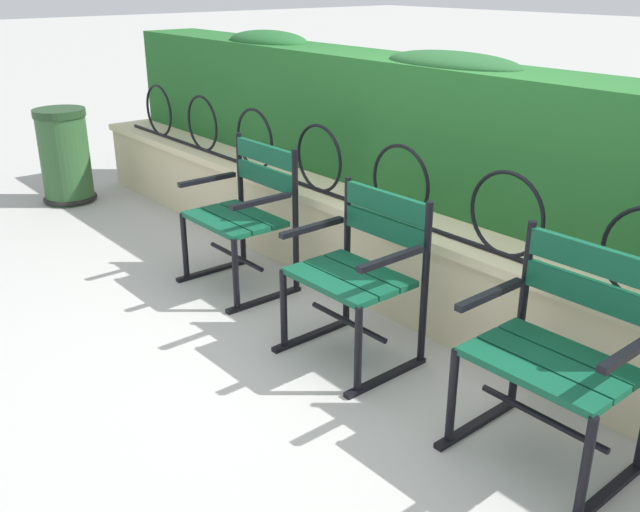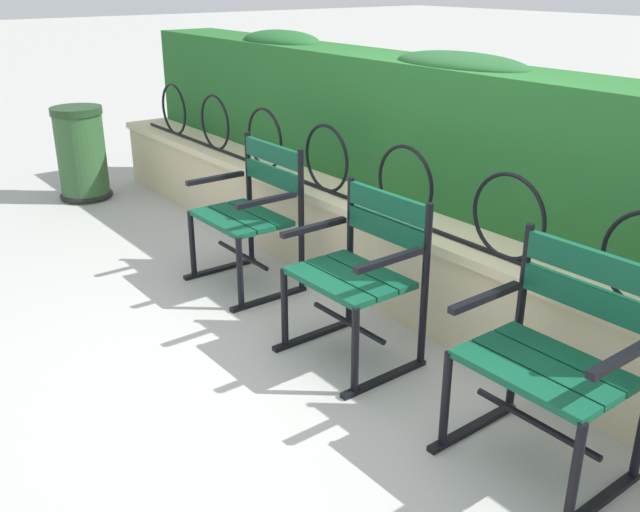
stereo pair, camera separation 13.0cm
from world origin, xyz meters
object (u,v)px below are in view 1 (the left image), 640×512
at_px(park_chair_left, 245,212).
at_px(trash_bin, 65,158).
at_px(park_chair_centre, 360,270).
at_px(park_chair_right, 562,350).

xyz_separation_m(park_chair_left, trash_bin, (-2.38, -0.21, -0.10)).
distance_m(park_chair_left, park_chair_centre, 1.08).
distance_m(park_chair_centre, trash_bin, 3.47).
bearing_deg(park_chair_centre, trash_bin, -177.34).
bearing_deg(park_chair_centre, park_chair_right, 2.67).
relative_size(park_chair_left, trash_bin, 1.13).
height_order(park_chair_left, park_chair_centre, park_chair_left).
bearing_deg(park_chair_left, trash_bin, -174.99).
relative_size(park_chair_centre, trash_bin, 1.07).
height_order(park_chair_centre, trash_bin, park_chair_centre).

